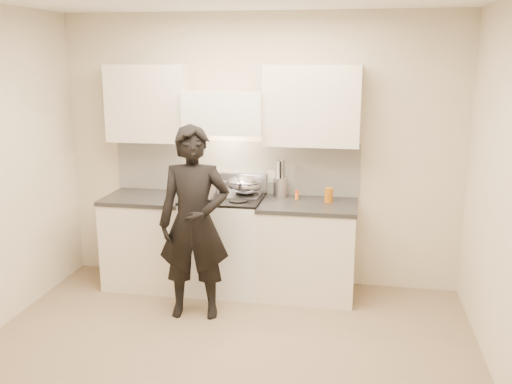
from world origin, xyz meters
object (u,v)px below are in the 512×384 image
wok (245,185)px  utensil_crock (280,186)px  counter_right (307,249)px  person (194,223)px  stove (224,243)px

wok → utensil_crock: utensil_crock is taller
counter_right → person: person is taller
wok → person: (-0.31, -0.73, -0.19)m
counter_right → utensil_crock: bearing=146.3°
stove → counter_right: bearing=0.0°
stove → wok: bearing=26.7°
stove → counter_right: stove is taller
counter_right → utensil_crock: 0.67m
person → wok: bearing=59.2°
counter_right → wok: bearing=171.0°
utensil_crock → stove: bearing=-159.3°
stove → utensil_crock: utensil_crock is taller
utensil_crock → person: size_ratio=0.21×
wok → counter_right: bearing=-9.0°
counter_right → wok: size_ratio=2.16×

